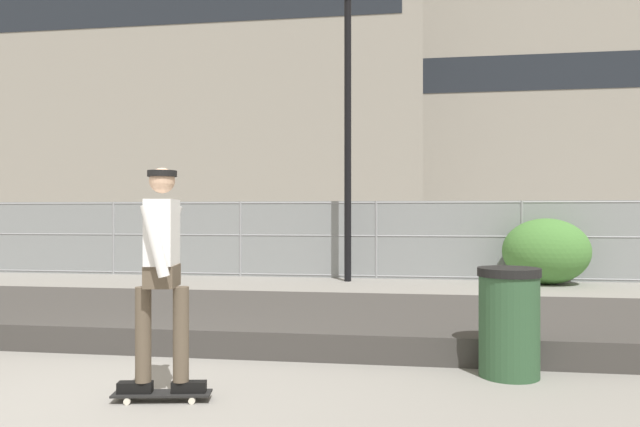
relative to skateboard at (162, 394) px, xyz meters
The scene contains 13 objects.
ground_plane 0.52m from the skateboard, 156.05° to the right, with size 120.00×120.00×0.00m, color gray.
gravel_berm 3.14m from the skateboard, 98.65° to the left, with size 17.62×3.32×0.30m, color #3D3A38.
skateboard is the anchor object (origin of this frame).
skater 1.08m from the skateboard, 18.43° to the left, with size 0.73×0.61×1.85m.
chain_fence 9.78m from the skateboard, 92.78° to the left, with size 16.81×0.06×1.85m.
street_lamp 9.97m from the skateboard, 86.24° to the left, with size 0.44×0.44×6.86m.
parked_car_near 13.80m from the skateboard, 114.92° to the left, with size 4.43×2.01×1.66m.
parked_car_mid 12.63m from the skateboard, 84.85° to the left, with size 4.54×2.23×1.66m.
parked_car_far 14.84m from the skateboard, 57.74° to the left, with size 4.40×1.96×1.66m.
library_building 42.29m from the skateboard, 108.65° to the left, with size 31.38×12.00×24.31m.
office_block 48.05m from the skateboard, 76.88° to the left, with size 28.80×14.32×18.33m.
shrub_left 10.37m from the skateboard, 61.41° to the left, with size 1.87×1.53×1.44m.
trash_bin 3.21m from the skateboard, 22.21° to the left, with size 0.59×0.59×1.03m.
Camera 1 is at (2.50, -4.50, 1.54)m, focal length 33.89 mm.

